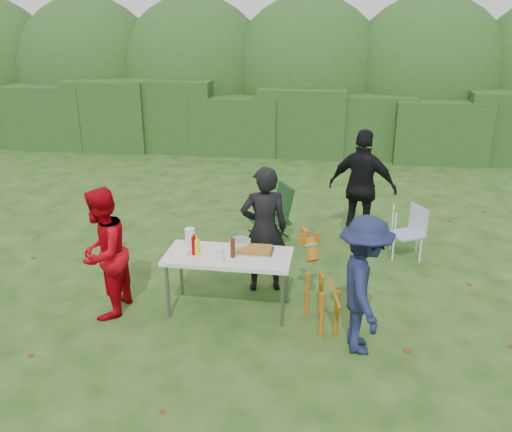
# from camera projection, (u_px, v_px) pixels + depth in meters

# --- Properties ---
(ground) EXTENTS (80.00, 80.00, 0.00)m
(ground) POSITION_uv_depth(u_px,v_px,m) (252.00, 304.00, 6.81)
(ground) COLOR #1E4211
(hedge_row) EXTENTS (22.00, 1.40, 1.70)m
(hedge_row) POSITION_uv_depth(u_px,v_px,m) (302.00, 121.00, 13.92)
(hedge_row) COLOR #23471C
(hedge_row) RESTS_ON ground
(shrub_backdrop) EXTENTS (20.00, 2.60, 3.20)m
(shrub_backdrop) POSITION_uv_depth(u_px,v_px,m) (307.00, 84.00, 15.14)
(shrub_backdrop) COLOR #3D6628
(shrub_backdrop) RESTS_ON ground
(folding_table) EXTENTS (1.50, 0.70, 0.74)m
(folding_table) POSITION_uv_depth(u_px,v_px,m) (228.00, 259.00, 6.44)
(folding_table) COLOR silver
(folding_table) RESTS_ON ground
(person_cook) EXTENTS (0.69, 0.55, 1.67)m
(person_cook) POSITION_uv_depth(u_px,v_px,m) (264.00, 230.00, 6.90)
(person_cook) COLOR black
(person_cook) RESTS_ON ground
(person_red_jacket) EXTENTS (0.62, 0.78, 1.58)m
(person_red_jacket) POSITION_uv_depth(u_px,v_px,m) (103.00, 253.00, 6.33)
(person_red_jacket) COLOR #B4030E
(person_red_jacket) RESTS_ON ground
(person_black_puffy) EXTENTS (1.14, 0.72, 1.81)m
(person_black_puffy) POSITION_uv_depth(u_px,v_px,m) (362.00, 188.00, 8.36)
(person_black_puffy) COLOR black
(person_black_puffy) RESTS_ON ground
(child) EXTENTS (0.68, 1.05, 1.52)m
(child) POSITION_uv_depth(u_px,v_px,m) (364.00, 285.00, 5.64)
(child) COLOR #181E42
(child) RESTS_ON ground
(dog) EXTENTS (0.76, 1.07, 0.95)m
(dog) POSITION_uv_depth(u_px,v_px,m) (322.00, 288.00, 6.19)
(dog) COLOR #9C5C16
(dog) RESTS_ON ground
(camping_chair) EXTENTS (0.84, 0.84, 0.99)m
(camping_chair) POSITION_uv_depth(u_px,v_px,m) (269.00, 217.00, 8.32)
(camping_chair) COLOR #183A1A
(camping_chair) RESTS_ON ground
(lawn_chair) EXTENTS (0.63, 0.63, 0.78)m
(lawn_chair) POSITION_uv_depth(u_px,v_px,m) (407.00, 232.00, 8.02)
(lawn_chair) COLOR #3661B7
(lawn_chair) RESTS_ON ground
(food_tray) EXTENTS (0.45, 0.30, 0.02)m
(food_tray) POSITION_uv_depth(u_px,v_px,m) (255.00, 251.00, 6.48)
(food_tray) COLOR #B7B7BA
(food_tray) RESTS_ON folding_table
(focaccia_bread) EXTENTS (0.40, 0.26, 0.04)m
(focaccia_bread) POSITION_uv_depth(u_px,v_px,m) (255.00, 249.00, 6.47)
(focaccia_bread) COLOR #9F6D23
(focaccia_bread) RESTS_ON food_tray
(mustard_bottle) EXTENTS (0.06, 0.06, 0.20)m
(mustard_bottle) POSITION_uv_depth(u_px,v_px,m) (197.00, 247.00, 6.37)
(mustard_bottle) COLOR yellow
(mustard_bottle) RESTS_ON folding_table
(ketchup_bottle) EXTENTS (0.06, 0.06, 0.22)m
(ketchup_bottle) POSITION_uv_depth(u_px,v_px,m) (194.00, 246.00, 6.38)
(ketchup_bottle) COLOR #9B0003
(ketchup_bottle) RESTS_ON folding_table
(beer_bottle) EXTENTS (0.06, 0.06, 0.24)m
(beer_bottle) POSITION_uv_depth(u_px,v_px,m) (233.00, 248.00, 6.31)
(beer_bottle) COLOR #47230F
(beer_bottle) RESTS_ON folding_table
(paper_towel_roll) EXTENTS (0.12, 0.12, 0.26)m
(paper_towel_roll) POSITION_uv_depth(u_px,v_px,m) (190.00, 239.00, 6.54)
(paper_towel_roll) COLOR white
(paper_towel_roll) RESTS_ON folding_table
(cup_stack) EXTENTS (0.08, 0.08, 0.18)m
(cup_stack) POSITION_uv_depth(u_px,v_px,m) (221.00, 255.00, 6.19)
(cup_stack) COLOR white
(cup_stack) RESTS_ON folding_table
(pasta_bowl) EXTENTS (0.26, 0.26, 0.10)m
(pasta_bowl) POSITION_uv_depth(u_px,v_px,m) (240.00, 244.00, 6.60)
(pasta_bowl) COLOR silver
(pasta_bowl) RESTS_ON folding_table
(plate_stack) EXTENTS (0.24, 0.24, 0.05)m
(plate_stack) POSITION_uv_depth(u_px,v_px,m) (180.00, 252.00, 6.43)
(plate_stack) COLOR white
(plate_stack) RESTS_ON folding_table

